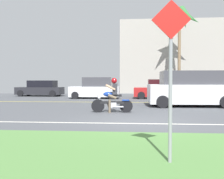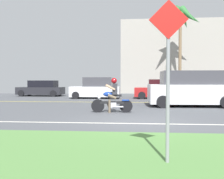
# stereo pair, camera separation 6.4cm
# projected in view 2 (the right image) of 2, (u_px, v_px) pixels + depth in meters

# --- Properties ---
(ground) EXTENTS (56.00, 30.00, 0.04)m
(ground) POSITION_uv_depth(u_px,v_px,m) (138.00, 111.00, 11.63)
(ground) COLOR #4C4F54
(grass_median) EXTENTS (56.00, 3.80, 0.06)m
(grass_median) POSITION_uv_depth(u_px,v_px,m) (146.00, 155.00, 4.56)
(grass_median) COLOR #548442
(grass_median) RESTS_ON ground
(lane_line_near) EXTENTS (50.40, 0.12, 0.01)m
(lane_line_near) POSITION_uv_depth(u_px,v_px,m) (141.00, 124.00, 8.10)
(lane_line_near) COLOR silver
(lane_line_near) RESTS_ON ground
(lane_line_far) EXTENTS (50.40, 0.12, 0.01)m
(lane_line_far) POSITION_uv_depth(u_px,v_px,m) (137.00, 102.00, 16.17)
(lane_line_far) COLOR yellow
(lane_line_far) RESTS_ON ground
(motorcyclist) EXTENTS (1.81, 0.59, 1.52)m
(motorcyclist) POSITION_uv_depth(u_px,v_px,m) (112.00, 98.00, 10.98)
(motorcyclist) COLOR black
(motorcyclist) RESTS_ON ground
(suv_nearby) EXTENTS (4.63, 2.32, 1.92)m
(suv_nearby) POSITION_uv_depth(u_px,v_px,m) (190.00, 89.00, 13.64)
(suv_nearby) COLOR silver
(suv_nearby) RESTS_ON ground
(parked_car_0) EXTENTS (4.16, 1.96, 1.42)m
(parked_car_0) POSITION_uv_depth(u_px,v_px,m) (42.00, 89.00, 22.96)
(parked_car_0) COLOR #232328
(parked_car_0) RESTS_ON ground
(parked_car_1) EXTENTS (3.89, 2.02, 1.67)m
(parked_car_1) POSITION_uv_depth(u_px,v_px,m) (96.00, 89.00, 19.99)
(parked_car_1) COLOR silver
(parked_car_1) RESTS_ON ground
(parked_car_2) EXTENTS (4.18, 1.98, 1.50)m
(parked_car_2) POSITION_uv_depth(u_px,v_px,m) (162.00, 90.00, 19.78)
(parked_car_2) COLOR #AD1E1E
(parked_car_2) RESTS_ON ground
(palm_tree_1) EXTENTS (3.92, 4.09, 8.53)m
(palm_tree_1) POSITION_uv_depth(u_px,v_px,m) (181.00, 20.00, 23.98)
(palm_tree_1) COLOR #846B4C
(palm_tree_1) RESTS_ON ground
(street_sign) EXTENTS (0.62, 0.06, 2.67)m
(street_sign) POSITION_uv_depth(u_px,v_px,m) (168.00, 66.00, 4.01)
(street_sign) COLOR gray
(street_sign) RESTS_ON ground
(building_far) EXTENTS (15.10, 4.00, 8.13)m
(building_far) POSITION_uv_depth(u_px,v_px,m) (187.00, 58.00, 28.92)
(building_far) COLOR #A8A399
(building_far) RESTS_ON ground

